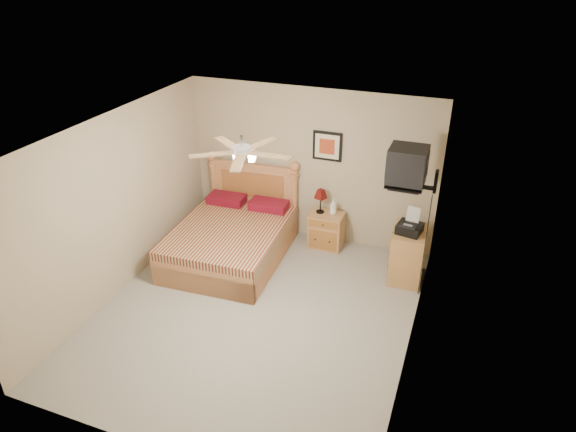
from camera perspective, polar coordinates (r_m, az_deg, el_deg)
name	(u,v)px	position (r m, az deg, el deg)	size (l,w,h in m)	color
floor	(256,313)	(6.97, -3.62, -10.72)	(4.50, 4.50, 0.00)	gray
ceiling	(249,134)	(5.75, -4.37, 9.10)	(4.00, 4.50, 0.04)	white
wall_back	(311,166)	(8.16, 2.52, 5.59)	(4.00, 0.04, 2.50)	tan
wall_front	(146,354)	(4.71, -15.55, -14.54)	(4.00, 0.04, 2.50)	tan
wall_left	(116,206)	(7.25, -18.55, 1.07)	(0.04, 4.50, 2.50)	tan
wall_right	(419,264)	(5.84, 14.34, -5.14)	(0.04, 4.50, 2.50)	tan
bed	(229,221)	(7.79, -6.58, -0.53)	(1.55, 2.04, 1.32)	tan
nightstand	(326,230)	(8.27, 4.28, -1.55)	(0.53, 0.40, 0.57)	#C27543
table_lamp	(320,201)	(8.10, 3.63, 1.68)	(0.22, 0.22, 0.40)	#5D0F0D
lotion_bottle	(333,207)	(8.09, 5.05, 1.05)	(0.10, 0.10, 0.26)	white
framed_picture	(327,146)	(7.93, 4.40, 7.74)	(0.46, 0.04, 0.46)	black
dresser	(408,254)	(7.62, 13.17, -4.15)	(0.46, 0.67, 0.79)	#AA703B
fax_machine	(410,222)	(7.29, 13.44, -0.61)	(0.33, 0.35, 0.35)	black
magazine_lower	(408,222)	(7.61, 13.22, -0.69)	(0.21, 0.28, 0.03)	beige
magazine_upper	(409,220)	(7.61, 13.27, -0.46)	(0.22, 0.30, 0.02)	tan
wall_tv	(419,169)	(6.79, 14.34, 5.08)	(0.56, 0.46, 0.58)	black
ceiling_fan	(242,152)	(5.63, -5.16, 7.13)	(1.14, 1.14, 0.28)	silver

